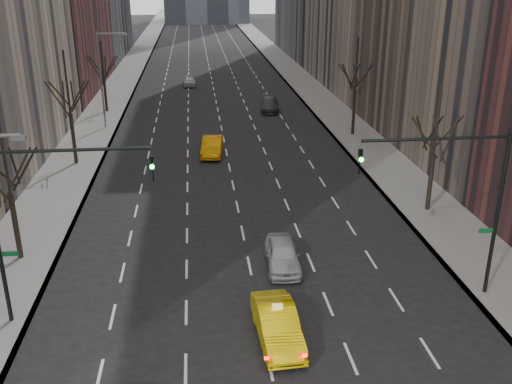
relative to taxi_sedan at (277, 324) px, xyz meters
name	(u,v)px	position (x,y,z in m)	size (l,w,h in m)	color
sidewalk_left	(123,82)	(-12.77, 60.46, -0.67)	(4.50, 320.00, 0.15)	slate
sidewalk_right	(298,78)	(11.73, 60.46, -0.67)	(4.50, 320.00, 0.15)	slate
tree_lw_b	(10,194)	(-12.52, 8.46, 2.98)	(3.36, 3.50, 7.82)	black
tree_lw_c	(71,115)	(-12.52, 24.46, 3.29)	(3.36, 3.50, 8.74)	black
tree_lw_d	(104,79)	(-12.52, 42.46, 2.82)	(3.36, 3.50, 7.36)	black
tree_rw_b	(433,155)	(11.48, 12.46, 2.98)	(3.36, 3.50, 7.82)	black
tree_rw_c	(355,92)	(11.48, 30.46, 3.29)	(3.36, 3.50, 8.74)	black
traffic_mast_left	(35,205)	(-9.63, 2.45, 4.75)	(6.69, 0.39, 8.00)	black
traffic_mast_right	(465,188)	(8.58, 2.45, 4.75)	(6.69, 0.39, 8.00)	black
streetlight_far	(104,70)	(-11.36, 35.46, 4.88)	(2.83, 0.22, 9.00)	slate
taxi_sedan	(277,324)	(0.00, 0.00, 0.00)	(1.57, 4.50, 1.48)	yellow
silver_sedan_ahead	(282,255)	(1.16, 6.17, -0.04)	(1.67, 4.14, 1.41)	#A9ACB1
far_taxi	(212,146)	(-1.72, 25.85, 0.01)	(1.59, 4.57, 1.51)	orange
far_suv_grey	(270,105)	(5.09, 41.15, -0.04)	(1.96, 4.83, 1.40)	#323238
far_car_white	(190,81)	(-3.59, 56.78, -0.07)	(1.59, 3.95, 1.34)	#BBBBBB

